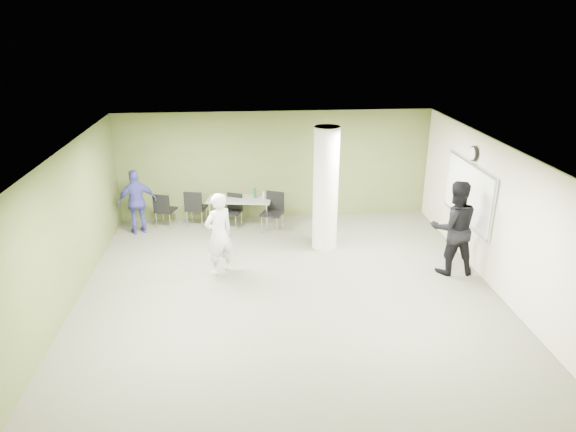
{
  "coord_description": "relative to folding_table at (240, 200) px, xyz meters",
  "views": [
    {
      "loc": [
        -0.76,
        -8.72,
        4.99
      ],
      "look_at": [
        0.07,
        1.0,
        1.18
      ],
      "focal_mm": 32.0,
      "sensor_mm": 36.0,
      "label": 1
    }
  ],
  "objects": [
    {
      "name": "floor",
      "position": [
        0.92,
        -3.4,
        -0.7
      ],
      "size": [
        8.0,
        8.0,
        0.0
      ],
      "primitive_type": "plane",
      "color": "#5B5C48",
      "rests_on": "ground"
    },
    {
      "name": "woman_white",
      "position": [
        -0.42,
        -2.5,
        0.17
      ],
      "size": [
        0.76,
        0.7,
        1.74
      ],
      "primitive_type": "imported",
      "rotation": [
        0.0,
        0.0,
        3.75
      ],
      "color": "silver",
      "rests_on": "floor"
    },
    {
      "name": "column",
      "position": [
        1.92,
        -1.4,
        0.7
      ],
      "size": [
        0.56,
        0.56,
        2.8
      ],
      "primitive_type": "cylinder",
      "color": "silver",
      "rests_on": "floor"
    },
    {
      "name": "man_blue",
      "position": [
        -2.48,
        -0.19,
        0.1
      ],
      "size": [
        1.01,
        0.7,
        1.59
      ],
      "primitive_type": "imported",
      "rotation": [
        0.0,
        0.0,
        3.52
      ],
      "color": "#3C3C94",
      "rests_on": "floor"
    },
    {
      "name": "wall_right_cream",
      "position": [
        4.92,
        -3.4,
        0.7
      ],
      "size": [
        0.02,
        8.0,
        2.8
      ],
      "primitive_type": "cube",
      "color": "beige",
      "rests_on": "floor"
    },
    {
      "name": "wall_back",
      "position": [
        0.92,
        0.6,
        0.7
      ],
      "size": [
        8.0,
        2.8,
        0.02
      ],
      "primitive_type": "cube",
      "rotation": [
        1.57,
        0.0,
        0.0
      ],
      "color": "#53602D",
      "rests_on": "floor"
    },
    {
      "name": "ceiling",
      "position": [
        0.92,
        -3.4,
        2.1
      ],
      "size": [
        8.0,
        8.0,
        0.0
      ],
      "primitive_type": "plane",
      "rotation": [
        3.14,
        0.0,
        0.0
      ],
      "color": "white",
      "rests_on": "wall_back"
    },
    {
      "name": "folding_table",
      "position": [
        0.0,
        0.0,
        0.0
      ],
      "size": [
        1.65,
        0.92,
        0.99
      ],
      "rotation": [
        0.0,
        0.0,
        -0.15
      ],
      "color": "gray",
      "rests_on": "floor"
    },
    {
      "name": "wall_left",
      "position": [
        -3.08,
        -3.4,
        0.7
      ],
      "size": [
        0.02,
        8.0,
        2.8
      ],
      "primitive_type": "cube",
      "color": "#53602D",
      "rests_on": "floor"
    },
    {
      "name": "wall_clock",
      "position": [
        4.84,
        -2.2,
        1.65
      ],
      "size": [
        0.06,
        0.32,
        0.32
      ],
      "color": "black",
      "rests_on": "wall_right_cream"
    },
    {
      "name": "chair_table_right",
      "position": [
        0.81,
        -0.32,
        -0.13
      ],
      "size": [
        0.64,
        0.64,
        0.97
      ],
      "rotation": [
        0.0,
        0.0,
        -0.42
      ],
      "color": "black",
      "rests_on": "floor"
    },
    {
      "name": "whiteboard",
      "position": [
        4.84,
        -2.2,
        0.8
      ],
      "size": [
        0.05,
        2.3,
        1.3
      ],
      "color": "silver",
      "rests_on": "wall_right_cream"
    },
    {
      "name": "chair_back_right",
      "position": [
        -1.14,
        0.09,
        -0.14
      ],
      "size": [
        0.57,
        0.57,
        0.95
      ],
      "rotation": [
        0.0,
        0.0,
        2.91
      ],
      "color": "black",
      "rests_on": "floor"
    },
    {
      "name": "wastebasket",
      "position": [
        -0.5,
        -0.74,
        -0.54
      ],
      "size": [
        0.27,
        0.27,
        0.32
      ],
      "primitive_type": "cylinder",
      "color": "#4C4C4C",
      "rests_on": "floor"
    },
    {
      "name": "man_black",
      "position": [
        4.32,
        -2.88,
        0.3
      ],
      "size": [
        0.98,
        0.78,
        1.99
      ],
      "primitive_type": "imported",
      "rotation": [
        0.0,
        0.0,
        3.12
      ],
      "color": "black",
      "rests_on": "floor"
    },
    {
      "name": "chair_table_left",
      "position": [
        -0.18,
        -0.01,
        -0.2
      ],
      "size": [
        0.56,
        0.56,
        0.85
      ],
      "rotation": [
        0.0,
        0.0,
        -0.41
      ],
      "color": "black",
      "rests_on": "floor"
    },
    {
      "name": "chair_back_left",
      "position": [
        -1.9,
        0.07,
        -0.16
      ],
      "size": [
        0.57,
        0.57,
        0.91
      ],
      "rotation": [
        0.0,
        0.0,
        2.83
      ],
      "color": "black",
      "rests_on": "floor"
    }
  ]
}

